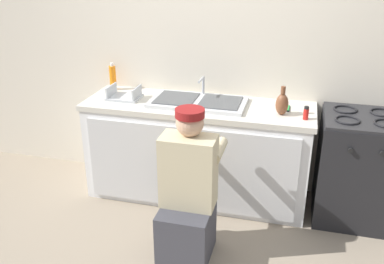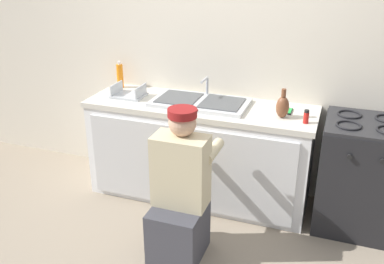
# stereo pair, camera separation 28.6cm
# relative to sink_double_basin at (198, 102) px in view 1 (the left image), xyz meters

# --- Properties ---
(ground_plane) EXTENTS (12.00, 12.00, 0.00)m
(ground_plane) POSITION_rel_sink_double_basin_xyz_m (0.00, -0.30, -0.89)
(ground_plane) COLOR gray
(back_wall) EXTENTS (6.00, 0.10, 2.50)m
(back_wall) POSITION_rel_sink_double_basin_xyz_m (0.00, 0.35, 0.36)
(back_wall) COLOR beige
(back_wall) RESTS_ON ground_plane
(counter_cabinet) EXTENTS (1.90, 0.62, 0.83)m
(counter_cabinet) POSITION_rel_sink_double_basin_xyz_m (0.00, -0.01, -0.48)
(counter_cabinet) COLOR white
(counter_cabinet) RESTS_ON ground_plane
(countertop) EXTENTS (1.94, 0.62, 0.04)m
(countertop) POSITION_rel_sink_double_basin_xyz_m (0.00, -0.00, -0.04)
(countertop) COLOR beige
(countertop) RESTS_ON counter_cabinet
(sink_double_basin) EXTENTS (0.80, 0.44, 0.19)m
(sink_double_basin) POSITION_rel_sink_double_basin_xyz_m (0.00, 0.00, 0.00)
(sink_double_basin) COLOR silver
(sink_double_basin) RESTS_ON countertop
(stove_range) EXTENTS (0.61, 0.62, 0.90)m
(stove_range) POSITION_rel_sink_double_basin_xyz_m (1.32, -0.00, -0.45)
(stove_range) COLOR black
(stove_range) RESTS_ON ground_plane
(plumber_person) EXTENTS (0.42, 0.61, 1.10)m
(plumber_person) POSITION_rel_sink_double_basin_xyz_m (0.13, -0.81, -0.43)
(plumber_person) COLOR #3F3F47
(plumber_person) RESTS_ON ground_plane
(cell_phone) EXTENTS (0.07, 0.14, 0.01)m
(cell_phone) POSITION_rel_sink_double_basin_xyz_m (0.72, 0.06, -0.01)
(cell_phone) COLOR black
(cell_phone) RESTS_ON countertop
(dish_rack_tray) EXTENTS (0.28, 0.22, 0.11)m
(dish_rack_tray) POSITION_rel_sink_double_basin_xyz_m (-0.65, -0.03, 0.01)
(dish_rack_tray) COLOR #B2B7BC
(dish_rack_tray) RESTS_ON countertop
(vase_decorative) EXTENTS (0.10, 0.10, 0.23)m
(vase_decorative) POSITION_rel_sink_double_basin_xyz_m (0.69, -0.08, 0.07)
(vase_decorative) COLOR brown
(vase_decorative) RESTS_ON countertop
(spice_bottle_red) EXTENTS (0.04, 0.04, 0.10)m
(spice_bottle_red) POSITION_rel_sink_double_basin_xyz_m (0.88, -0.14, 0.03)
(spice_bottle_red) COLOR red
(spice_bottle_red) RESTS_ON countertop
(soap_bottle_orange) EXTENTS (0.06, 0.06, 0.25)m
(soap_bottle_orange) POSITION_rel_sink_double_basin_xyz_m (-0.85, 0.19, 0.09)
(soap_bottle_orange) COLOR orange
(soap_bottle_orange) RESTS_ON countertop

